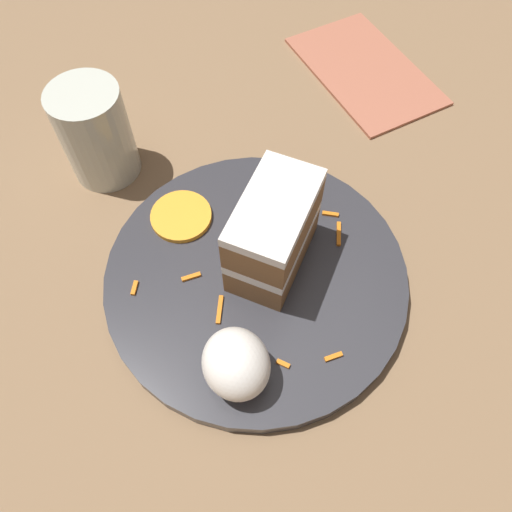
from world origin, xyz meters
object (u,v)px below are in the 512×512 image
Objects in this scene: plate at (256,277)px; orange_garnish at (181,216)px; cake_slice at (273,233)px; menu_card at (365,70)px; cream_dollop at (236,364)px; drinking_glass at (98,139)px.

plate is 4.68× the size of orange_garnish.
cake_slice is 0.55× the size of menu_card.
cream_dollop is at bearing -33.82° from plate.
drinking_glass is (-0.19, -0.11, -0.02)m from cake_slice.
menu_card is (-0.02, 0.35, -0.04)m from drinking_glass.
plate is 2.72× the size of drinking_glass.
orange_garnish is at bearing 175.50° from cake_slice.
cake_slice is at bearing 111.47° from plate.
orange_garnish is 0.30× the size of menu_card.
cream_dollop is at bearing -82.58° from cake_slice.
plate is 0.06m from cake_slice.
cake_slice is 0.12m from cream_dollop.
plate is 0.10m from orange_garnish.
menu_card is at bearing 113.53° from orange_garnish.
cream_dollop is at bearing -4.30° from orange_garnish.
orange_garnish reaches higher than plate.
drinking_glass is at bearing -172.86° from cream_dollop.
drinking_glass reaches higher than orange_garnish.
plate is at bearing -142.59° from menu_card.
plate is 0.23m from drinking_glass.
orange_garnish is (-0.09, -0.04, 0.01)m from plate.
drinking_glass is at bearing -155.58° from plate.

